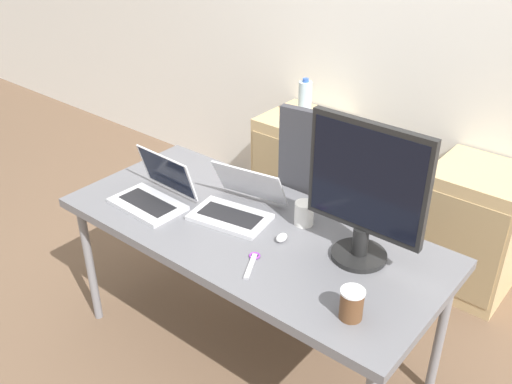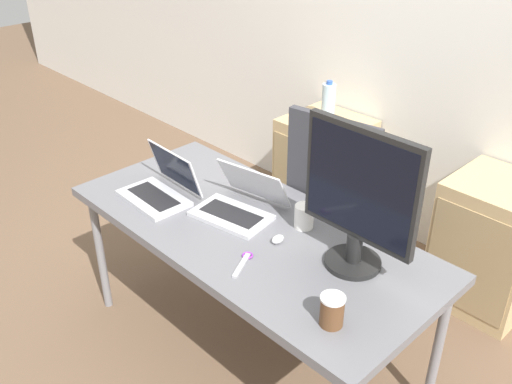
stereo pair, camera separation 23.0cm
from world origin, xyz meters
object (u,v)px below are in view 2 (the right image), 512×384
at_px(water_bottle, 328,102).
at_px(coffee_cup_white, 304,216).
at_px(mouse, 278,239).
at_px(monitor, 359,198).
at_px(cabinet_left, 323,172).
at_px(cabinet_right, 491,245).
at_px(laptop_right, 239,204).
at_px(office_chair, 345,232).
at_px(coffee_cup_brown, 332,311).
at_px(laptop_left, 161,188).

height_order(water_bottle, coffee_cup_white, water_bottle).
bearing_deg(mouse, monitor, 18.76).
relative_size(cabinet_left, monitor, 1.25).
relative_size(cabinet_right, laptop_right, 1.94).
distance_m(cabinet_left, monitor, 1.56).
xyz_separation_m(cabinet_right, mouse, (-0.41, -1.13, 0.37)).
height_order(office_chair, laptop_right, office_chair).
relative_size(mouse, coffee_cup_white, 0.56).
relative_size(water_bottle, laptop_right, 0.68).
relative_size(office_chair, coffee_cup_brown, 9.73).
height_order(laptop_left, coffee_cup_white, laptop_left).
height_order(office_chair, laptop_left, office_chair).
xyz_separation_m(cabinet_left, mouse, (0.68, -1.13, 0.37)).
xyz_separation_m(laptop_left, laptop_right, (0.35, 0.16, -0.00)).
relative_size(monitor, coffee_cup_brown, 4.97).
bearing_deg(cabinet_left, laptop_left, -86.99).
bearing_deg(mouse, coffee_cup_brown, -25.27).
relative_size(cabinet_left, coffee_cup_brown, 6.20).
height_order(cabinet_left, mouse, mouse).
bearing_deg(coffee_cup_white, mouse, -88.32).
height_order(office_chair, monitor, monitor).
bearing_deg(laptop_left, laptop_right, 24.43).
xyz_separation_m(coffee_cup_white, coffee_cup_brown, (0.45, -0.37, 0.01)).
bearing_deg(office_chair, water_bottle, 137.66).
bearing_deg(cabinet_left, coffee_cup_brown, -49.97).
xyz_separation_m(laptop_left, coffee_cup_white, (0.61, 0.27, 0.00)).
xyz_separation_m(office_chair, laptop_left, (-0.50, -0.73, 0.34)).
bearing_deg(mouse, laptop_right, 171.11).
relative_size(water_bottle, coffee_cup_white, 2.39).
xyz_separation_m(office_chair, mouse, (0.11, -0.61, 0.31)).
distance_m(water_bottle, laptop_left, 1.25).
xyz_separation_m(cabinet_right, laptop_right, (-0.68, -1.08, 0.40)).
height_order(cabinet_right, water_bottle, water_bottle).
height_order(office_chair, cabinet_right, office_chair).
height_order(laptop_left, coffee_cup_brown, laptop_left).
distance_m(cabinet_left, laptop_left, 1.31).
distance_m(office_chair, coffee_cup_brown, 1.05).
bearing_deg(cabinet_right, water_bottle, 179.88).
distance_m(cabinet_right, mouse, 1.26).
distance_m(cabinet_right, monitor, 1.22).
bearing_deg(laptop_right, monitor, 5.78).
relative_size(laptop_right, mouse, 6.29).
bearing_deg(mouse, laptop_left, -169.47).
bearing_deg(laptop_right, coffee_cup_white, 23.66).
xyz_separation_m(office_chair, coffee_cup_white, (0.11, -0.45, 0.34)).
bearing_deg(cabinet_left, monitor, -46.56).
distance_m(cabinet_left, mouse, 1.37).
xyz_separation_m(cabinet_left, laptop_right, (0.41, -1.08, 0.40)).
xyz_separation_m(office_chair, laptop_right, (-0.16, -0.57, 0.33)).
distance_m(cabinet_left, water_bottle, 0.46).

